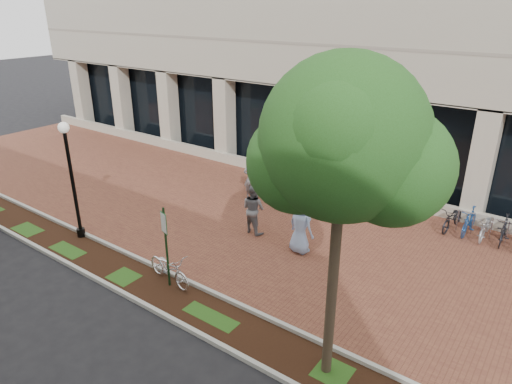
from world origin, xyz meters
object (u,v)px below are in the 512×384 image
Objects in this scene: pedestrian_mid at (254,209)px; bollard at (381,211)px; pedestrian_right at (301,226)px; bike_rack_cluster at (504,230)px; parking_sign at (165,238)px; lamppost at (71,175)px; street_tree at (346,149)px; pedestrian_left at (251,179)px; locked_bicycle at (169,268)px.

pedestrian_mid reaches higher than bollard.
pedestrian_right is 0.46× the size of bike_rack_cluster.
parking_sign reaches higher than bike_rack_cluster.
street_tree is at bearing -3.08° from lamppost.
pedestrian_left is at bearing 123.96° from parking_sign.
locked_bicycle is 11.16m from bike_rack_cluster.
street_tree is at bearing -102.26° from bike_rack_cluster.
bollard is at bearing -163.74° from bike_rack_cluster.
pedestrian_right reaches higher than pedestrian_mid.
bike_rack_cluster is (2.02, 8.72, -4.70)m from street_tree.
lamppost reaches higher than bike_rack_cluster.
street_tree reaches higher than pedestrian_mid.
lamppost is 6.20m from pedestrian_mid.
pedestrian_right is (-3.23, 4.14, -4.21)m from street_tree.
parking_sign reaches higher than pedestrian_mid.
pedestrian_right is at bearing -111.03° from bollard.
pedestrian_mid is 0.96× the size of pedestrian_right.
pedestrian_left is 9.41m from bike_rack_cluster.
parking_sign is at bearing -114.54° from bollard.
street_tree is 9.13m from bollard.
pedestrian_right is (2.05, -0.22, 0.03)m from pedestrian_mid.
locked_bicycle is at bearing -115.74° from bollard.
pedestrian_left is 1.69× the size of bollard.
locked_bicycle is 1.00× the size of pedestrian_mid.
pedestrian_right is (6.72, 3.60, -1.37)m from lamppost.
pedestrian_mid is (1.89, -2.39, 0.04)m from pedestrian_left.
lamppost is 0.59× the size of street_tree.
lamppost is 6.96m from pedestrian_left.
pedestrian_left reaches higher than bike_rack_cluster.
locked_bicycle is at bearing 71.71° from pedestrian_right.
parking_sign is 0.61× the size of lamppost.
lamppost is 10.90m from bollard.
parking_sign is 4.46m from pedestrian_right.
pedestrian_left is 4.73m from pedestrian_right.
street_tree reaches higher than parking_sign.
pedestrian_right is at bearing 129.69° from pedestrian_left.
street_tree is at bearing 139.52° from pedestrian_right.
bike_rack_cluster is at bearing 67.10° from parking_sign.
pedestrian_right is at bearing 80.20° from parking_sign.
pedestrian_left is 0.95× the size of pedestrian_mid.
pedestrian_right is (2.15, 3.76, 0.47)m from locked_bicycle.
pedestrian_left reaches higher than bollard.
street_tree is (9.95, -0.53, 2.84)m from lamppost.
pedestrian_right is 1.84× the size of bollard.
street_tree is at bearing -76.16° from bollard.
street_tree is 6.73m from pedestrian_right.
pedestrian_mid is at bearing 140.45° from street_tree.
pedestrian_left is (2.78, 6.21, -1.45)m from lamppost.
pedestrian_left is at bearing 65.87° from lamppost.
lamppost reaches higher than locked_bicycle.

